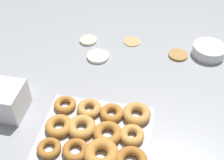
# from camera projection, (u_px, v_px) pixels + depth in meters

# --- Properties ---
(ground_plane) EXTENTS (3.00, 3.00, 0.00)m
(ground_plane) POSITION_uv_depth(u_px,v_px,m) (120.00, 70.00, 1.21)
(ground_plane) COLOR #9EA0A5
(pancake_0) EXTENTS (0.08, 0.08, 0.01)m
(pancake_0) POSITION_uv_depth(u_px,v_px,m) (88.00, 40.00, 1.36)
(pancake_0) COLOR beige
(pancake_0) RESTS_ON ground_plane
(pancake_1) EXTENTS (0.08, 0.08, 0.01)m
(pancake_1) POSITION_uv_depth(u_px,v_px,m) (132.00, 41.00, 1.36)
(pancake_1) COLOR tan
(pancake_1) RESTS_ON ground_plane
(pancake_2) EXTENTS (0.09, 0.09, 0.01)m
(pancake_2) POSITION_uv_depth(u_px,v_px,m) (178.00, 55.00, 1.28)
(pancake_2) COLOR #B27F42
(pancake_2) RESTS_ON ground_plane
(pancake_3) EXTENTS (0.10, 0.10, 0.01)m
(pancake_3) POSITION_uv_depth(u_px,v_px,m) (98.00, 56.00, 1.27)
(pancake_3) COLOR silver
(pancake_3) RESTS_ON ground_plane
(donut_tray) EXTENTS (0.38, 0.31, 0.04)m
(donut_tray) POSITION_uv_depth(u_px,v_px,m) (98.00, 132.00, 0.95)
(donut_tray) COLOR silver
(donut_tray) RESTS_ON ground_plane
(batter_bowl) EXTENTS (0.15, 0.15, 0.05)m
(batter_bowl) POSITION_uv_depth(u_px,v_px,m) (209.00, 50.00, 1.27)
(batter_bowl) COLOR white
(batter_bowl) RESTS_ON ground_plane
(container_stack) EXTENTS (0.12, 0.13, 0.11)m
(container_stack) POSITION_uv_depth(u_px,v_px,m) (7.00, 101.00, 1.01)
(container_stack) COLOR white
(container_stack) RESTS_ON ground_plane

